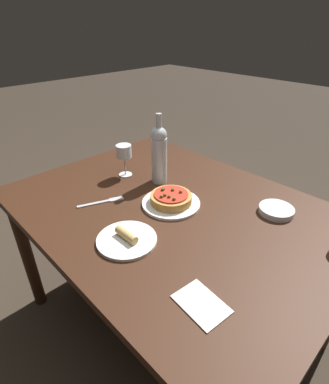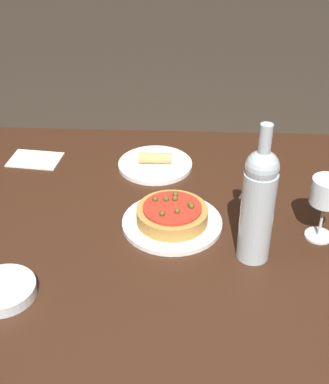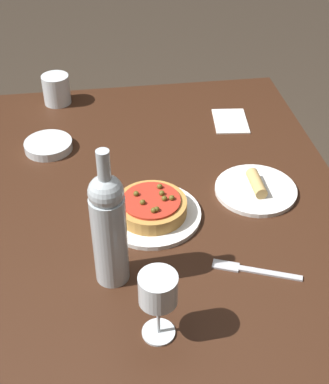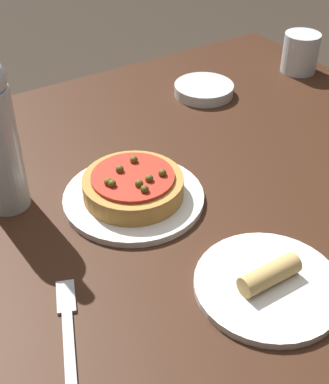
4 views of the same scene
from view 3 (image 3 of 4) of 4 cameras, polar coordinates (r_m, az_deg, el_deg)
name	(u,v)px [view 3 (image 3 of 4)]	position (r m, az deg, el deg)	size (l,w,h in m)	color
ground_plane	(157,380)	(1.90, -0.86, -19.42)	(14.00, 14.00, 0.00)	#382D23
dining_table	(154,236)	(1.38, -1.11, -4.73)	(1.36, 1.01, 0.74)	#381E11
dinner_plate	(152,214)	(1.31, -1.38, -2.40)	(0.24, 0.24, 0.01)	white
pizza	(152,206)	(1.30, -1.39, -1.53)	(0.17, 0.17, 0.05)	#BC843D
wine_glass	(158,292)	(0.99, -0.69, -10.64)	(0.07, 0.07, 0.16)	silver
wine_bottle	(109,227)	(1.08, -5.96, -3.74)	(0.07, 0.07, 0.33)	#B2BCC1
water_cup	(56,89)	(1.80, -11.46, 10.67)	(0.09, 0.09, 0.10)	silver
side_bowl	(48,145)	(1.58, -12.28, 4.88)	(0.14, 0.14, 0.02)	silver
fork	(250,270)	(1.20, 9.15, -8.20)	(0.09, 0.19, 0.00)	#B7B7BC
side_plate	(256,189)	(1.41, 9.72, 0.34)	(0.21, 0.21, 0.04)	white
paper_napkin	(230,121)	(1.70, 7.04, 7.52)	(0.16, 0.12, 0.00)	silver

